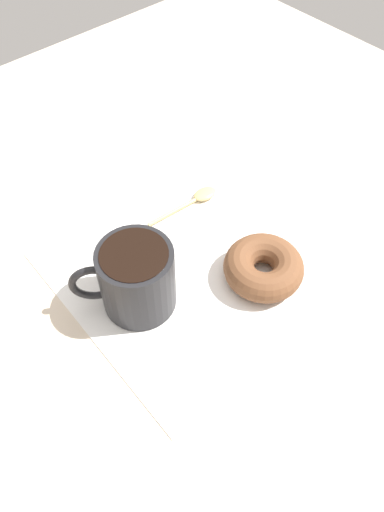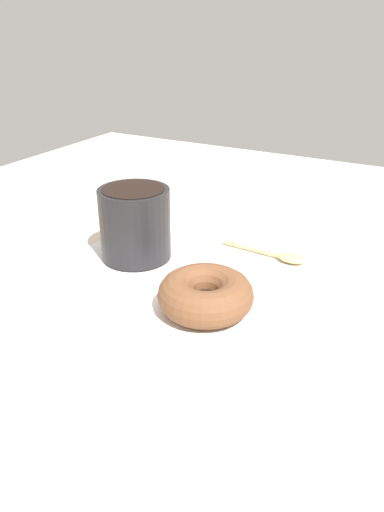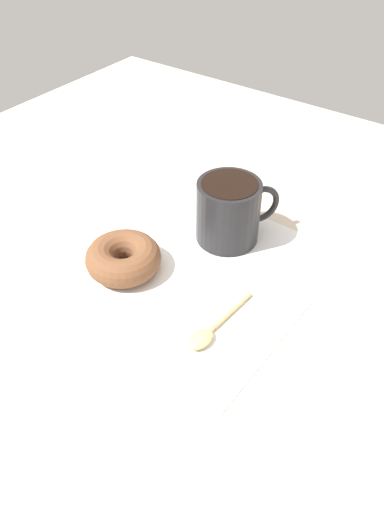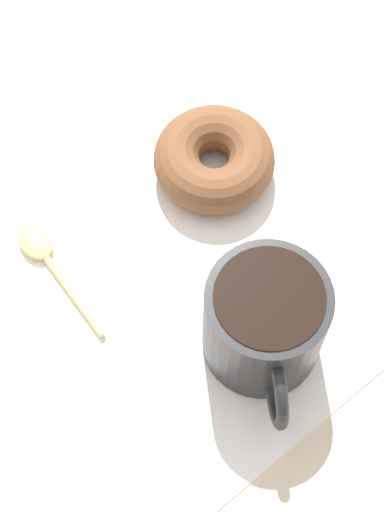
# 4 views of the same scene
# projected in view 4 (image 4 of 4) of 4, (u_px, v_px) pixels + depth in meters

# --- Properties ---
(ground_plane) EXTENTS (1.20, 1.20, 0.02)m
(ground_plane) POSITION_uv_depth(u_px,v_px,m) (173.00, 244.00, 0.70)
(ground_plane) COLOR beige
(napkin) EXTENTS (0.32, 0.32, 0.00)m
(napkin) POSITION_uv_depth(u_px,v_px,m) (192.00, 267.00, 0.68)
(napkin) COLOR white
(napkin) RESTS_ON ground_plane
(coffee_cup) EXTENTS (0.11, 0.09, 0.09)m
(coffee_cup) POSITION_uv_depth(u_px,v_px,m) (265.00, 323.00, 0.61)
(coffee_cup) COLOR black
(coffee_cup) RESTS_ON napkin
(donut) EXTENTS (0.10, 0.10, 0.04)m
(donut) POSITION_uv_depth(u_px,v_px,m) (214.00, 159.00, 0.70)
(donut) COLOR brown
(donut) RESTS_ON napkin
(spoon) EXTENTS (0.12, 0.03, 0.01)m
(spoon) POSITION_uv_depth(u_px,v_px,m) (44.00, 255.00, 0.68)
(spoon) COLOR #D8B772
(spoon) RESTS_ON napkin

